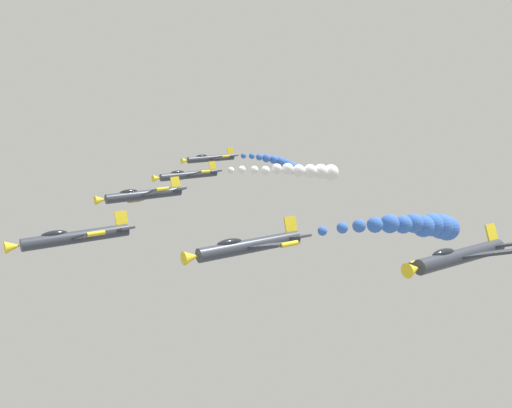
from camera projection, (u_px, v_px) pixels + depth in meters
The scene contains 9 objects.
airplane_lead at pixel (75, 237), 45.31m from camera, with size 9.22×10.35×3.41m.
airplane_left_inner at pixel (248, 246), 40.75m from camera, with size 9.28×10.35×3.32m.
smoke_trail_left_inner at pixel (427, 226), 57.34m from camera, with size 6.55×25.01×6.07m.
airplane_right_inner at pixel (143, 195), 60.81m from camera, with size 9.19×10.35×3.47m.
airplane_left_outer at pixel (459, 256), 37.72m from camera, with size 9.06×10.35×3.75m.
airplane_right_outer at pixel (188, 175), 78.03m from camera, with size 9.33×10.35×3.22m.
smoke_trail_right_outer at pixel (307, 171), 89.03m from camera, with size 3.66×21.13×3.69m.
airplane_high_slot at pixel (210, 158), 93.19m from camera, with size 9.42×10.35×3.03m.
smoke_trail_high_slot at pixel (285, 165), 104.40m from camera, with size 4.04×16.23×5.84m.
Camera 1 is at (-45.54, 29.97, 120.35)m, focal length 37.06 mm.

